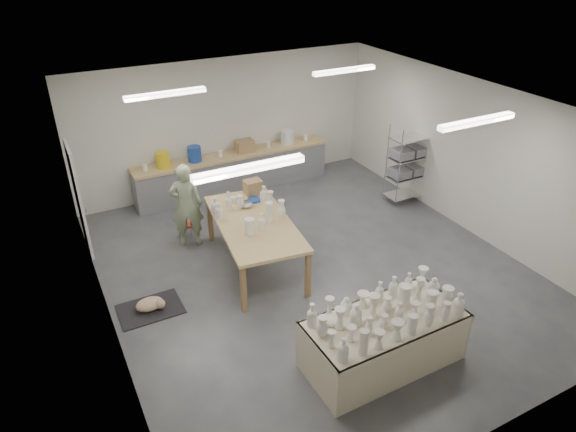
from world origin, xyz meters
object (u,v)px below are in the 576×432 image
potter (186,205)px  drying_table (384,337)px  work_table (253,218)px  red_stool (185,226)px

potter → drying_table: bearing=127.0°
work_table → red_stool: work_table is taller
potter → red_stool: bearing=-71.2°
work_table → red_stool: size_ratio=6.71×
drying_table → red_stool: 4.77m
drying_table → work_table: bearing=99.2°
drying_table → potter: potter is taller
work_table → red_stool: bearing=128.3°
drying_table → work_table: 3.23m
drying_table → work_table: size_ratio=0.85×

